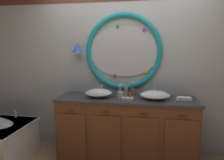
{
  "coord_description": "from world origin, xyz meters",
  "views": [
    {
      "loc": [
        0.28,
        -2.47,
        1.57
      ],
      "look_at": [
        -0.17,
        0.25,
        1.16
      ],
      "focal_mm": 32.15,
      "sensor_mm": 36.0,
      "label": 1
    }
  ],
  "objects_px": {
    "sink_basin_left": "(99,93)",
    "sink_basin_right": "(155,95)",
    "soap_dispenser": "(126,91)",
    "toiletry_basket": "(128,98)",
    "toothbrush_holder_right": "(133,91)",
    "toothbrush_holder_left": "(120,94)",
    "folded_hand_towel": "(184,99)"
  },
  "relations": [
    {
      "from": "toothbrush_holder_left",
      "to": "soap_dispenser",
      "type": "relative_size",
      "value": 1.28
    },
    {
      "from": "sink_basin_right",
      "to": "sink_basin_left",
      "type": "bearing_deg",
      "value": 180.0
    },
    {
      "from": "sink_basin_right",
      "to": "toothbrush_holder_left",
      "type": "xyz_separation_m",
      "value": [
        -0.47,
        0.02,
        -0.01
      ]
    },
    {
      "from": "sink_basin_left",
      "to": "sink_basin_right",
      "type": "relative_size",
      "value": 0.96
    },
    {
      "from": "soap_dispenser",
      "to": "folded_hand_towel",
      "type": "distance_m",
      "value": 0.8
    },
    {
      "from": "toothbrush_holder_left",
      "to": "soap_dispenser",
      "type": "xyz_separation_m",
      "value": [
        0.06,
        0.12,
        0.01
      ]
    },
    {
      "from": "folded_hand_towel",
      "to": "toothbrush_holder_left",
      "type": "bearing_deg",
      "value": -179.67
    },
    {
      "from": "sink_basin_right",
      "to": "folded_hand_towel",
      "type": "xyz_separation_m",
      "value": [
        0.38,
        0.02,
        -0.04
      ]
    },
    {
      "from": "sink_basin_right",
      "to": "toiletry_basket",
      "type": "xyz_separation_m",
      "value": [
        -0.36,
        -0.12,
        -0.03
      ]
    },
    {
      "from": "sink_basin_left",
      "to": "sink_basin_right",
      "type": "distance_m",
      "value": 0.78
    },
    {
      "from": "sink_basin_left",
      "to": "toothbrush_holder_left",
      "type": "height_order",
      "value": "toothbrush_holder_left"
    },
    {
      "from": "sink_basin_right",
      "to": "toothbrush_holder_left",
      "type": "distance_m",
      "value": 0.47
    },
    {
      "from": "sink_basin_left",
      "to": "toothbrush_holder_right",
      "type": "relative_size",
      "value": 1.92
    },
    {
      "from": "toothbrush_holder_left",
      "to": "soap_dispenser",
      "type": "bearing_deg",
      "value": 62.38
    },
    {
      "from": "toothbrush_holder_right",
      "to": "toiletry_basket",
      "type": "height_order",
      "value": "toothbrush_holder_right"
    },
    {
      "from": "sink_basin_right",
      "to": "toothbrush_holder_right",
      "type": "xyz_separation_m",
      "value": [
        -0.31,
        0.23,
        -0.01
      ]
    },
    {
      "from": "folded_hand_towel",
      "to": "toiletry_basket",
      "type": "relative_size",
      "value": 1.35
    },
    {
      "from": "soap_dispenser",
      "to": "toiletry_basket",
      "type": "height_order",
      "value": "soap_dispenser"
    },
    {
      "from": "toothbrush_holder_left",
      "to": "toiletry_basket",
      "type": "distance_m",
      "value": 0.18
    },
    {
      "from": "toothbrush_holder_left",
      "to": "sink_basin_left",
      "type": "bearing_deg",
      "value": -177.21
    },
    {
      "from": "toothbrush_holder_right",
      "to": "toiletry_basket",
      "type": "xyz_separation_m",
      "value": [
        -0.05,
        -0.35,
        -0.02
      ]
    },
    {
      "from": "soap_dispenser",
      "to": "toiletry_basket",
      "type": "xyz_separation_m",
      "value": [
        0.05,
        -0.26,
        -0.04
      ]
    },
    {
      "from": "soap_dispenser",
      "to": "toiletry_basket",
      "type": "relative_size",
      "value": 1.11
    },
    {
      "from": "soap_dispenser",
      "to": "toiletry_basket",
      "type": "distance_m",
      "value": 0.27
    },
    {
      "from": "sink_basin_left",
      "to": "toiletry_basket",
      "type": "relative_size",
      "value": 2.7
    },
    {
      "from": "folded_hand_towel",
      "to": "toiletry_basket",
      "type": "distance_m",
      "value": 0.76
    },
    {
      "from": "toothbrush_holder_right",
      "to": "sink_basin_left",
      "type": "bearing_deg",
      "value": -153.96
    },
    {
      "from": "sink_basin_left",
      "to": "soap_dispenser",
      "type": "xyz_separation_m",
      "value": [
        0.37,
        0.14,
        0.01
      ]
    },
    {
      "from": "sink_basin_left",
      "to": "sink_basin_right",
      "type": "bearing_deg",
      "value": 0.0
    },
    {
      "from": "toothbrush_holder_left",
      "to": "sink_basin_right",
      "type": "bearing_deg",
      "value": -1.84
    },
    {
      "from": "sink_basin_left",
      "to": "toiletry_basket",
      "type": "bearing_deg",
      "value": -16.06
    },
    {
      "from": "toothbrush_holder_right",
      "to": "soap_dispenser",
      "type": "relative_size",
      "value": 1.27
    }
  ]
}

